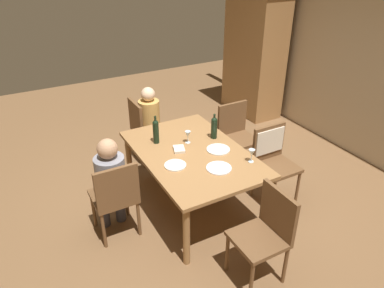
{
  "coord_description": "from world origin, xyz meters",
  "views": [
    {
      "loc": [
        3.09,
        -1.69,
        2.8
      ],
      "look_at": [
        0.0,
        0.0,
        0.84
      ],
      "focal_mm": 34.13,
      "sensor_mm": 36.0,
      "label": 1
    }
  ],
  "objects_px": {
    "person_woman_host": "(151,118)",
    "wine_glass_near_left": "(252,153)",
    "chair_far_left": "(236,132)",
    "wine_bottle_tall_green": "(214,127)",
    "chair_left_end": "(144,127)",
    "wine_bottle_dark_red": "(156,131)",
    "chair_far_right": "(272,153)",
    "dinner_plate_guest_left": "(218,149)",
    "chair_near": "(115,195)",
    "wine_glass_centre": "(188,135)",
    "armoire_cabinet": "(254,52)",
    "dinner_plate_host": "(175,165)",
    "chair_right_end": "(266,230)",
    "person_man_bearded": "(111,180)",
    "dining_table": "(192,158)",
    "dinner_plate_guest_right": "(219,168)"
  },
  "relations": [
    {
      "from": "person_woman_host",
      "to": "dinner_plate_host",
      "type": "bearing_deg",
      "value": -12.79
    },
    {
      "from": "chair_far_right",
      "to": "dinner_plate_host",
      "type": "relative_size",
      "value": 3.96
    },
    {
      "from": "chair_far_right",
      "to": "wine_glass_centre",
      "type": "relative_size",
      "value": 6.17
    },
    {
      "from": "chair_far_left",
      "to": "person_man_bearded",
      "type": "relative_size",
      "value": 0.81
    },
    {
      "from": "chair_far_left",
      "to": "chair_right_end",
      "type": "bearing_deg",
      "value": 63.45
    },
    {
      "from": "wine_glass_centre",
      "to": "dinner_plate_guest_right",
      "type": "xyz_separation_m",
      "value": [
        0.64,
        0.02,
        -0.1
      ]
    },
    {
      "from": "dining_table",
      "to": "dinner_plate_guest_right",
      "type": "height_order",
      "value": "dinner_plate_guest_right"
    },
    {
      "from": "chair_far_left",
      "to": "wine_bottle_tall_green",
      "type": "xyz_separation_m",
      "value": [
        0.3,
        -0.55,
        0.35
      ]
    },
    {
      "from": "chair_right_end",
      "to": "dinner_plate_guest_left",
      "type": "height_order",
      "value": "chair_right_end"
    },
    {
      "from": "chair_right_end",
      "to": "chair_far_right",
      "type": "relative_size",
      "value": 1.0
    },
    {
      "from": "wine_bottle_dark_red",
      "to": "wine_glass_near_left",
      "type": "height_order",
      "value": "wine_bottle_dark_red"
    },
    {
      "from": "chair_far_left",
      "to": "person_man_bearded",
      "type": "height_order",
      "value": "person_man_bearded"
    },
    {
      "from": "dining_table",
      "to": "person_woman_host",
      "type": "height_order",
      "value": "person_woman_host"
    },
    {
      "from": "chair_far_right",
      "to": "dinner_plate_guest_left",
      "type": "bearing_deg",
      "value": -13.14
    },
    {
      "from": "chair_near",
      "to": "chair_far_left",
      "type": "distance_m",
      "value": 1.96
    },
    {
      "from": "chair_right_end",
      "to": "wine_bottle_tall_green",
      "type": "bearing_deg",
      "value": -12.17
    },
    {
      "from": "wine_glass_centre",
      "to": "chair_far_right",
      "type": "bearing_deg",
      "value": 61.93
    },
    {
      "from": "dinner_plate_host",
      "to": "dinner_plate_guest_right",
      "type": "xyz_separation_m",
      "value": [
        0.27,
        0.37,
        0.0
      ]
    },
    {
      "from": "chair_right_end",
      "to": "wine_glass_centre",
      "type": "relative_size",
      "value": 6.17
    },
    {
      "from": "chair_far_right",
      "to": "dinner_plate_host",
      "type": "xyz_separation_m",
      "value": [
        -0.09,
        -1.23,
        0.15
      ]
    },
    {
      "from": "wine_glass_near_left",
      "to": "person_woman_host",
      "type": "bearing_deg",
      "value": -166.03
    },
    {
      "from": "dinner_plate_guest_right",
      "to": "dinner_plate_guest_left",
      "type": "bearing_deg",
      "value": 148.69
    },
    {
      "from": "dining_table",
      "to": "dinner_plate_guest_left",
      "type": "height_order",
      "value": "dinner_plate_guest_left"
    },
    {
      "from": "dinner_plate_host",
      "to": "dinner_plate_guest_left",
      "type": "distance_m",
      "value": 0.58
    },
    {
      "from": "dining_table",
      "to": "person_man_bearded",
      "type": "height_order",
      "value": "person_man_bearded"
    },
    {
      "from": "person_man_bearded",
      "to": "wine_bottle_dark_red",
      "type": "height_order",
      "value": "person_man_bearded"
    },
    {
      "from": "person_man_bearded",
      "to": "wine_bottle_tall_green",
      "type": "distance_m",
      "value": 1.35
    },
    {
      "from": "chair_near",
      "to": "person_woman_host",
      "type": "bearing_deg",
      "value": 53.85
    },
    {
      "from": "person_man_bearded",
      "to": "wine_bottle_tall_green",
      "type": "height_order",
      "value": "person_man_bearded"
    },
    {
      "from": "wine_bottle_tall_green",
      "to": "wine_bottle_dark_red",
      "type": "relative_size",
      "value": 0.91
    },
    {
      "from": "chair_far_right",
      "to": "person_woman_host",
      "type": "distance_m",
      "value": 1.75
    },
    {
      "from": "dinner_plate_host",
      "to": "wine_glass_centre",
      "type": "bearing_deg",
      "value": 137.06
    },
    {
      "from": "chair_right_end",
      "to": "person_man_bearded",
      "type": "height_order",
      "value": "person_man_bearded"
    },
    {
      "from": "chair_far_left",
      "to": "chair_far_right",
      "type": "distance_m",
      "value": 0.73
    },
    {
      "from": "chair_left_end",
      "to": "wine_bottle_dark_red",
      "type": "distance_m",
      "value": 0.93
    },
    {
      "from": "chair_near",
      "to": "wine_glass_near_left",
      "type": "bearing_deg",
      "value": -15.97
    },
    {
      "from": "armoire_cabinet",
      "to": "chair_far_left",
      "type": "height_order",
      "value": "armoire_cabinet"
    },
    {
      "from": "chair_far_right",
      "to": "person_man_bearded",
      "type": "relative_size",
      "value": 0.81
    },
    {
      "from": "person_woman_host",
      "to": "wine_glass_near_left",
      "type": "distance_m",
      "value": 1.78
    },
    {
      "from": "wine_bottle_tall_green",
      "to": "chair_far_left",
      "type": "bearing_deg",
      "value": 118.92
    },
    {
      "from": "chair_left_end",
      "to": "wine_glass_centre",
      "type": "xyz_separation_m",
      "value": [
        1.02,
        0.15,
        0.31
      ]
    },
    {
      "from": "chair_far_right",
      "to": "person_woman_host",
      "type": "bearing_deg",
      "value": -58.55
    },
    {
      "from": "person_woman_host",
      "to": "armoire_cabinet",
      "type": "bearing_deg",
      "value": 107.5
    },
    {
      "from": "chair_far_left",
      "to": "wine_bottle_dark_red",
      "type": "xyz_separation_m",
      "value": [
        0.08,
        -1.2,
        0.36
      ]
    },
    {
      "from": "chair_far_left",
      "to": "chair_right_end",
      "type": "relative_size",
      "value": 1.0
    },
    {
      "from": "chair_left_end",
      "to": "dinner_plate_guest_left",
      "type": "bearing_deg",
      "value": 15.32
    },
    {
      "from": "dining_table",
      "to": "dinner_plate_host",
      "type": "height_order",
      "value": "dinner_plate_host"
    },
    {
      "from": "armoire_cabinet",
      "to": "wine_bottle_tall_green",
      "type": "distance_m",
      "value": 2.63
    },
    {
      "from": "chair_far_right",
      "to": "wine_bottle_dark_red",
      "type": "xyz_separation_m",
      "value": [
        -0.65,
        -1.2,
        0.3
      ]
    },
    {
      "from": "chair_near",
      "to": "dinner_plate_guest_right",
      "type": "height_order",
      "value": "chair_near"
    }
  ]
}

